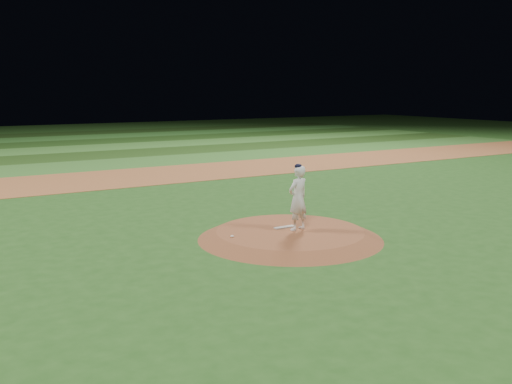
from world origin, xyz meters
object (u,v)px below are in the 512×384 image
object	(u,v)px
pitchers_mound	(290,235)
pitching_rubber	(284,227)
rosin_bag	(232,236)
pitcher_on_mound	(298,198)

from	to	relation	value
pitchers_mound	pitching_rubber	distance (m)	0.40
pitching_rubber	rosin_bag	distance (m)	1.91
pitchers_mound	pitching_rubber	size ratio (longest dim) A/B	8.12
pitching_rubber	pitcher_on_mound	size ratio (longest dim) A/B	0.34
pitchers_mound	pitching_rubber	xyz separation A→B (m)	(0.04, 0.37, 0.14)
pitchers_mound	pitcher_on_mound	distance (m)	1.13
pitching_rubber	rosin_bag	world-z (taller)	rosin_bag
pitchers_mound	pitcher_on_mound	xyz separation A→B (m)	(0.23, -0.06, 1.10)
pitchers_mound	pitcher_on_mound	bearing A→B (deg)	-15.35
pitcher_on_mound	rosin_bag	bearing A→B (deg)	173.09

